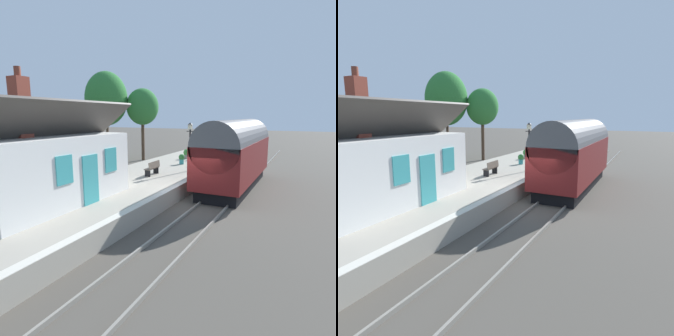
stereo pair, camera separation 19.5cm
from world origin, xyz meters
TOP-DOWN VIEW (x-y plane):
  - ground_plane at (0.00, 0.00)m, footprint 160.00×160.00m
  - platform at (0.00, 4.11)m, footprint 32.00×6.22m
  - platform_edge_coping at (0.00, 1.18)m, footprint 32.00×0.36m
  - rail_near at (0.00, -1.62)m, footprint 52.00×0.08m
  - rail_far at (0.00, -0.18)m, footprint 52.00×0.08m
  - train at (4.74, -0.90)m, footprint 9.54×2.73m
  - station_building at (-4.78, 4.83)m, footprint 7.33×3.73m
  - bench_mid_platform at (9.95, 3.67)m, footprint 1.41×0.47m
  - bench_by_lamp at (2.21, 3.69)m, footprint 1.41×0.47m
  - planter_edge_near at (6.82, 3.73)m, footprint 0.45×0.45m
  - planter_edge_far at (1.86, 5.95)m, footprint 0.98×0.32m
  - planter_corner_building at (9.62, 4.49)m, footprint 0.54×0.54m
  - lamp_post_platform at (4.58, 2.14)m, footprint 0.32×0.50m
  - station_sign_board at (8.26, 2.09)m, footprint 0.96×0.06m
  - tree_distant at (11.98, 10.34)m, footprint 3.06×3.31m
  - tree_far_left at (10.25, 13.48)m, footprint 4.08×4.28m

SIDE VIEW (x-z plane):
  - ground_plane at x=0.00m, z-range 0.00..0.00m
  - rail_near at x=0.00m, z-range 0.00..0.14m
  - rail_far at x=0.00m, z-range 0.00..0.14m
  - platform at x=0.00m, z-range 0.00..0.85m
  - platform_edge_coping at x=0.00m, z-range 0.85..0.87m
  - planter_edge_far at x=1.86m, z-range 0.84..1.43m
  - planter_edge_near at x=6.82m, z-range 0.89..1.68m
  - planter_corner_building at x=9.62m, z-range 0.88..1.72m
  - bench_mid_platform at x=9.95m, z-range 0.89..1.77m
  - bench_by_lamp at x=2.21m, z-range 0.89..1.77m
  - station_sign_board at x=8.26m, z-range 1.25..2.82m
  - train at x=4.74m, z-range 0.06..4.38m
  - station_building at x=-4.78m, z-range -0.33..5.17m
  - lamp_post_platform at x=4.58m, z-range 1.53..4.79m
  - tree_distant at x=11.98m, z-range 1.77..9.01m
  - tree_far_left at x=10.25m, z-range 1.77..10.62m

